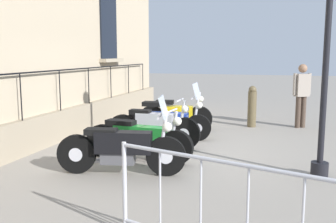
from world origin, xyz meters
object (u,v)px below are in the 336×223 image
(motorcycle_yellow, at_px, (176,116))
(lamppost, at_px, (328,23))
(bollard, at_px, (252,106))
(motorcycle_silver, at_px, (154,127))
(motorcycle_blue, at_px, (168,121))
(motorcycle_black, at_px, (122,148))
(pedestrian_standing, at_px, (302,92))
(crowd_barrier, at_px, (223,209))
(motorcycle_green, at_px, (138,139))

(motorcycle_yellow, distance_m, lamppost, 4.87)
(lamppost, bearing_deg, motorcycle_yellow, 137.60)
(motorcycle_yellow, relative_size, bollard, 1.69)
(motorcycle_silver, height_order, motorcycle_yellow, motorcycle_silver)
(lamppost, bearing_deg, motorcycle_blue, 147.88)
(motorcycle_black, xyz_separation_m, pedestrian_standing, (3.05, 5.20, 0.53))
(bollard, height_order, pedestrian_standing, pedestrian_standing)
(motorcycle_silver, bearing_deg, pedestrian_standing, 46.09)
(lamppost, relative_size, bollard, 3.76)
(motorcycle_blue, distance_m, bollard, 2.80)
(motorcycle_blue, distance_m, crowd_barrier, 5.54)
(motorcycle_black, height_order, motorcycle_blue, motorcycle_blue)
(motorcycle_blue, bearing_deg, lamppost, -32.12)
(motorcycle_yellow, bearing_deg, motorcycle_blue, -85.97)
(motorcycle_black, distance_m, bollard, 5.26)
(motorcycle_yellow, height_order, lamppost, lamppost)
(motorcycle_yellow, distance_m, pedestrian_standing, 3.50)
(motorcycle_silver, height_order, lamppost, lamppost)
(motorcycle_silver, bearing_deg, motorcycle_blue, 85.48)
(motorcycle_black, relative_size, crowd_barrier, 0.92)
(bollard, relative_size, pedestrian_standing, 0.66)
(motorcycle_silver, bearing_deg, bollard, 58.36)
(motorcycle_blue, bearing_deg, motorcycle_yellow, 94.03)
(motorcycle_black, bearing_deg, pedestrian_standing, 59.66)
(motorcycle_blue, xyz_separation_m, crowd_barrier, (2.05, -5.15, 0.14))
(motorcycle_green, bearing_deg, motorcycle_silver, 92.39)
(crowd_barrier, bearing_deg, motorcycle_yellow, 109.05)
(motorcycle_yellow, bearing_deg, lamppost, -42.40)
(motorcycle_green, relative_size, bollard, 1.93)
(motorcycle_green, distance_m, bollard, 4.46)
(motorcycle_black, distance_m, pedestrian_standing, 6.05)
(motorcycle_silver, xyz_separation_m, motorcycle_blue, (0.07, 0.87, -0.01))
(motorcycle_yellow, height_order, crowd_barrier, motorcycle_yellow)
(crowd_barrier, bearing_deg, motorcycle_blue, 111.67)
(motorcycle_black, xyz_separation_m, motorcycle_yellow, (-0.10, 3.78, -0.04))
(motorcycle_yellow, bearing_deg, motorcycle_black, -88.51)
(motorcycle_blue, height_order, lamppost, lamppost)
(motorcycle_green, height_order, motorcycle_silver, motorcycle_silver)
(crowd_barrier, xyz_separation_m, pedestrian_standing, (1.03, 7.55, 0.42))
(lamppost, xyz_separation_m, crowd_barrier, (-1.14, -3.15, -1.92))
(motorcycle_black, relative_size, motorcycle_silver, 1.04)
(motorcycle_black, relative_size, motorcycle_green, 0.99)
(crowd_barrier, relative_size, bollard, 2.07)
(lamppost, bearing_deg, pedestrian_standing, 91.50)
(motorcycle_blue, relative_size, lamppost, 0.49)
(lamppost, bearing_deg, crowd_barrier, -109.97)
(motorcycle_silver, bearing_deg, motorcycle_yellow, 90.00)
(motorcycle_blue, xyz_separation_m, motorcycle_yellow, (-0.07, 0.97, -0.02))
(pedestrian_standing, bearing_deg, motorcycle_blue, -142.05)
(motorcycle_blue, bearing_deg, crowd_barrier, -68.33)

